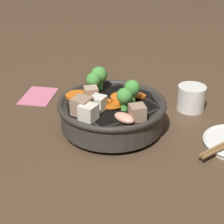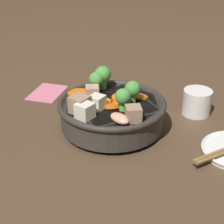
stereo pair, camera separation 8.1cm
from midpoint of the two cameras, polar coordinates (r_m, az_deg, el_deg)
The scene contains 4 objects.
ground_plane at distance 0.83m, azimuth 2.79°, elevation -2.59°, with size 3.00×3.00×0.00m, color #4C3826.
stirfry_bowl at distance 0.81m, azimuth 2.79°, elevation 0.17°, with size 0.23×0.23×0.12m.
tea_cup at distance 0.91m, azimuth 15.34°, elevation 1.44°, with size 0.07×0.07×0.06m.
napkin at distance 1.00m, azimuth -7.58°, elevation 2.92°, with size 0.13×0.11×0.00m.
Camera 2 is at (0.71, -0.07, 0.43)m, focal length 60.00 mm.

